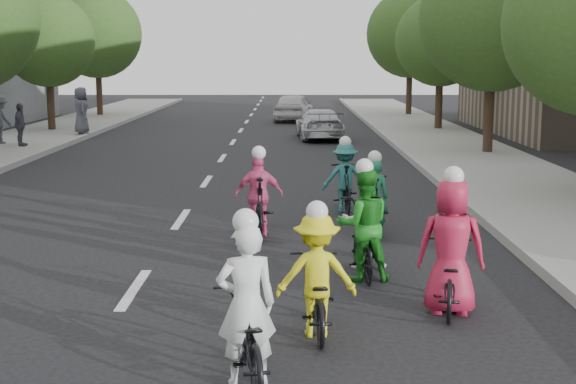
{
  "coord_description": "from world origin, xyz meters",
  "views": [
    {
      "loc": [
        2.21,
        -10.97,
        3.25
      ],
      "look_at": [
        2.18,
        2.41,
        1.0
      ],
      "focal_mm": 50.0,
      "sensor_mm": 36.0,
      "label": 1
    }
  ],
  "objects_px": {
    "spectator_0": "(0,120)",
    "cyclist_5": "(374,203)",
    "cyclist_4": "(450,261)",
    "follow_car_trail": "(294,107)",
    "spectator_1": "(20,125)",
    "cyclist_0": "(247,326)",
    "spectator_2": "(81,111)",
    "follow_car_lead": "(319,124)",
    "cyclist_1": "(363,233)",
    "cyclist_3": "(259,201)",
    "cyclist_2": "(316,286)",
    "cyclist_7": "(345,182)",
    "cyclist_6": "(364,230)"
  },
  "relations": [
    {
      "from": "cyclist_4",
      "to": "cyclist_5",
      "type": "distance_m",
      "value": 4.57
    },
    {
      "from": "follow_car_lead",
      "to": "spectator_0",
      "type": "xyz_separation_m",
      "value": [
        -11.7,
        -3.19,
        0.41
      ]
    },
    {
      "from": "cyclist_3",
      "to": "cyclist_7",
      "type": "height_order",
      "value": "cyclist_3"
    },
    {
      "from": "cyclist_1",
      "to": "spectator_0",
      "type": "relative_size",
      "value": 1.04
    },
    {
      "from": "cyclist_6",
      "to": "cyclist_3",
      "type": "bearing_deg",
      "value": -52.97
    },
    {
      "from": "spectator_1",
      "to": "spectator_2",
      "type": "height_order",
      "value": "spectator_2"
    },
    {
      "from": "cyclist_1",
      "to": "follow_car_lead",
      "type": "height_order",
      "value": "cyclist_1"
    },
    {
      "from": "cyclist_1",
      "to": "spectator_2",
      "type": "xyz_separation_m",
      "value": [
        -9.6,
        21.18,
        0.42
      ]
    },
    {
      "from": "cyclist_4",
      "to": "spectator_1",
      "type": "bearing_deg",
      "value": -46.75
    },
    {
      "from": "follow_car_trail",
      "to": "cyclist_7",
      "type": "bearing_deg",
      "value": 100.99
    },
    {
      "from": "cyclist_1",
      "to": "cyclist_3",
      "type": "height_order",
      "value": "cyclist_1"
    },
    {
      "from": "cyclist_3",
      "to": "spectator_2",
      "type": "bearing_deg",
      "value": -70.81
    },
    {
      "from": "cyclist_1",
      "to": "spectator_0",
      "type": "distance_m",
      "value": 20.98
    },
    {
      "from": "follow_car_trail",
      "to": "spectator_0",
      "type": "bearing_deg",
      "value": 58.12
    },
    {
      "from": "cyclist_4",
      "to": "cyclist_1",
      "type": "bearing_deg",
      "value": -47.02
    },
    {
      "from": "cyclist_1",
      "to": "spectator_1",
      "type": "distance_m",
      "value": 19.78
    },
    {
      "from": "cyclist_2",
      "to": "spectator_0",
      "type": "distance_m",
      "value": 22.62
    },
    {
      "from": "cyclist_2",
      "to": "cyclist_6",
      "type": "xyz_separation_m",
      "value": [
        0.85,
        3.07,
        0.0
      ]
    },
    {
      "from": "spectator_1",
      "to": "spectator_2",
      "type": "relative_size",
      "value": 0.79
    },
    {
      "from": "cyclist_7",
      "to": "follow_car_lead",
      "type": "distance_m",
      "value": 15.4
    },
    {
      "from": "cyclist_3",
      "to": "cyclist_5",
      "type": "relative_size",
      "value": 1.01
    },
    {
      "from": "cyclist_2",
      "to": "follow_car_lead",
      "type": "distance_m",
      "value": 23.07
    },
    {
      "from": "cyclist_4",
      "to": "cyclist_5",
      "type": "bearing_deg",
      "value": -72.73
    },
    {
      "from": "cyclist_4",
      "to": "follow_car_lead",
      "type": "distance_m",
      "value": 22.24
    },
    {
      "from": "cyclist_5",
      "to": "follow_car_lead",
      "type": "xyz_separation_m",
      "value": [
        -0.36,
        17.68,
        0.01
      ]
    },
    {
      "from": "cyclist_0",
      "to": "cyclist_5",
      "type": "height_order",
      "value": "cyclist_0"
    },
    {
      "from": "cyclist_7",
      "to": "follow_car_lead",
      "type": "height_order",
      "value": "cyclist_7"
    },
    {
      "from": "cyclist_2",
      "to": "spectator_2",
      "type": "distance_m",
      "value": 25.16
    },
    {
      "from": "follow_car_trail",
      "to": "spectator_0",
      "type": "height_order",
      "value": "spectator_0"
    },
    {
      "from": "cyclist_1",
      "to": "follow_car_trail",
      "type": "bearing_deg",
      "value": -93.39
    },
    {
      "from": "cyclist_5",
      "to": "cyclist_6",
      "type": "xyz_separation_m",
      "value": [
        -0.38,
        -2.3,
        -0.01
      ]
    },
    {
      "from": "cyclist_4",
      "to": "spectator_1",
      "type": "height_order",
      "value": "cyclist_4"
    },
    {
      "from": "cyclist_6",
      "to": "spectator_1",
      "type": "relative_size",
      "value": 1.3
    },
    {
      "from": "cyclist_1",
      "to": "follow_car_trail",
      "type": "xyz_separation_m",
      "value": [
        -0.88,
        29.96,
        0.02
      ]
    },
    {
      "from": "cyclist_6",
      "to": "follow_car_lead",
      "type": "height_order",
      "value": "cyclist_6"
    },
    {
      "from": "spectator_1",
      "to": "spectator_2",
      "type": "distance_m",
      "value": 4.59
    },
    {
      "from": "cyclist_1",
      "to": "spectator_1",
      "type": "bearing_deg",
      "value": -62.66
    },
    {
      "from": "spectator_0",
      "to": "cyclist_5",
      "type": "bearing_deg",
      "value": -124.2
    },
    {
      "from": "spectator_1",
      "to": "follow_car_lead",
      "type": "bearing_deg",
      "value": -68.45
    },
    {
      "from": "cyclist_6",
      "to": "cyclist_5",
      "type": "bearing_deg",
      "value": -99.36
    },
    {
      "from": "cyclist_1",
      "to": "spectator_0",
      "type": "xyz_separation_m",
      "value": [
        -11.59,
        17.48,
        0.33
      ]
    },
    {
      "from": "cyclist_2",
      "to": "cyclist_7",
      "type": "bearing_deg",
      "value": -98.9
    },
    {
      "from": "cyclist_0",
      "to": "follow_car_lead",
      "type": "xyz_separation_m",
      "value": [
        1.62,
        24.48,
        0.03
      ]
    },
    {
      "from": "cyclist_3",
      "to": "spectator_1",
      "type": "xyz_separation_m",
      "value": [
        -8.96,
        13.71,
        0.27
      ]
    },
    {
      "from": "cyclist_0",
      "to": "spectator_2",
      "type": "xyz_separation_m",
      "value": [
        -8.08,
        24.98,
        0.53
      ]
    },
    {
      "from": "cyclist_4",
      "to": "follow_car_lead",
      "type": "bearing_deg",
      "value": -76.9
    },
    {
      "from": "cyclist_1",
      "to": "cyclist_6",
      "type": "distance_m",
      "value": 0.7
    },
    {
      "from": "cyclist_3",
      "to": "follow_car_lead",
      "type": "xyz_separation_m",
      "value": [
        1.75,
        17.69,
        -0.02
      ]
    },
    {
      "from": "follow_car_lead",
      "to": "follow_car_trail",
      "type": "distance_m",
      "value": 9.34
    },
    {
      "from": "cyclist_6",
      "to": "follow_car_lead",
      "type": "relative_size",
      "value": 0.47
    }
  ]
}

